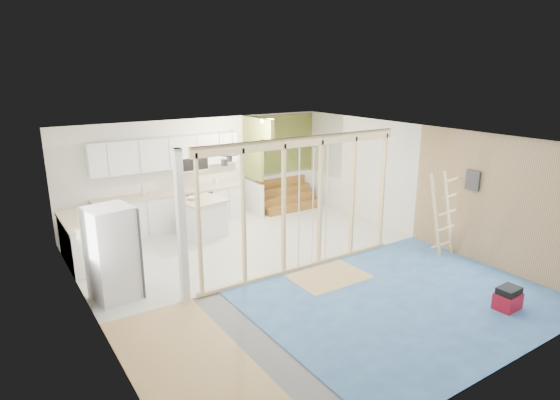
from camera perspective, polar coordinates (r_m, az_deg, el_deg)
room at (r=8.63m, az=1.12°, el=-0.95°), size 7.01×8.01×2.61m
floor_overlays at (r=9.17m, az=1.24°, el=-8.53°), size 7.00×8.00×0.03m
stud_frame at (r=8.43m, az=-0.08°, el=0.62°), size 4.66×0.14×2.60m
base_cabinets at (r=11.13m, az=-15.77°, el=-2.17°), size 4.45×2.24×0.93m
upper_cabinets at (r=11.46m, az=-13.33°, el=5.49°), size 3.60×0.41×0.85m
green_partition at (r=12.76m, az=-0.61°, el=2.92°), size 2.25×1.51×2.60m
pot_rack at (r=9.90m, az=-6.56°, el=5.28°), size 0.52×0.52×0.72m
sheathing_panel at (r=9.79m, az=25.24°, el=-0.45°), size 0.02×4.00×2.60m
electrical_panel at (r=9.98m, az=22.42°, el=2.23°), size 0.04×0.30×0.40m
ceiling_light at (r=11.61m, az=-1.56°, el=9.62°), size 0.32×0.32×0.08m
fridge at (r=8.30m, az=-19.72°, el=-6.19°), size 0.81×0.79×1.62m
island at (r=10.88m, az=-9.43°, el=-2.26°), size 1.10×1.10×0.91m
bowl at (r=10.78m, az=-10.42°, el=0.23°), size 0.31×0.31×0.06m
soap_bottle_a at (r=11.33m, az=-16.36°, el=1.27°), size 0.14×0.14×0.28m
soap_bottle_b at (r=12.05m, az=-7.81°, el=2.42°), size 0.10×0.10×0.20m
toolbox at (r=8.55m, az=26.02°, el=-10.79°), size 0.42×0.32×0.39m
ladder at (r=10.10m, az=19.33°, el=-1.62°), size 0.96×0.16×1.79m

